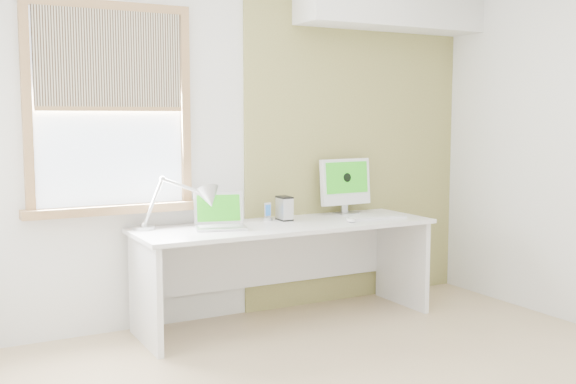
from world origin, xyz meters
TOP-DOWN VIEW (x-y plane):
  - room at (0.00, 0.00)m, footprint 4.04×3.54m
  - accent_wall at (1.00, 1.74)m, footprint 2.00×0.02m
  - soffit at (1.20, 1.57)m, footprint 1.60×0.40m
  - window at (-1.00, 1.71)m, footprint 1.20×0.14m
  - desk at (0.16, 1.44)m, footprint 2.20×0.70m
  - desk_lamp at (-0.49, 1.47)m, footprint 0.60×0.39m
  - laptop at (-0.33, 1.44)m, footprint 0.41×0.36m
  - phone_dock at (0.11, 1.58)m, footprint 0.09×0.09m
  - external_drive at (0.23, 1.53)m, footprint 0.09×0.14m
  - imac at (0.82, 1.61)m, footprint 0.45×0.15m
  - keyboard at (0.87, 1.26)m, footprint 0.46×0.18m
  - mouse at (0.60, 1.20)m, footprint 0.08×0.12m

SIDE VIEW (x-z plane):
  - desk at x=0.16m, z-range 0.17..0.90m
  - keyboard at x=0.87m, z-range 0.73..0.75m
  - mouse at x=0.60m, z-range 0.73..0.76m
  - phone_dock at x=0.11m, z-range 0.70..0.83m
  - laptop at x=-0.33m, z-range 0.67..0.91m
  - external_drive at x=0.23m, z-range 0.73..0.91m
  - desk_lamp at x=-0.49m, z-range 0.74..1.10m
  - imac at x=0.82m, z-range 0.76..1.19m
  - room at x=0.00m, z-range -0.02..2.62m
  - accent_wall at x=1.00m, z-range 0.00..2.60m
  - window at x=-1.00m, z-range 0.83..2.25m
  - soffit at x=1.20m, z-range 2.19..2.61m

